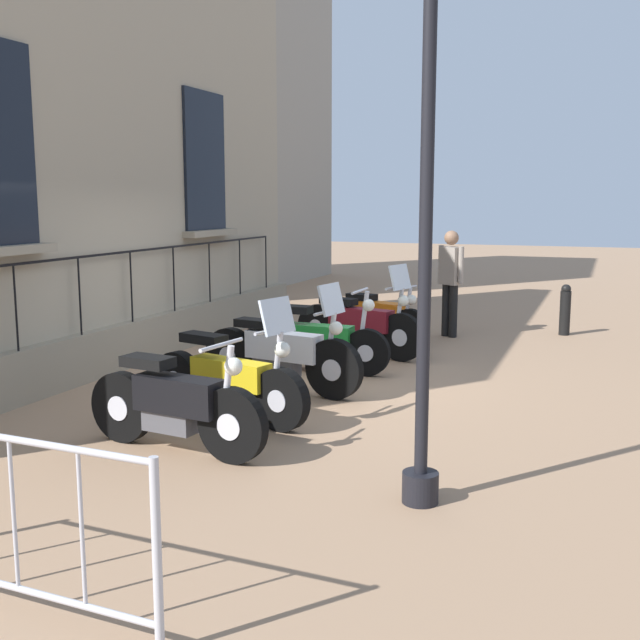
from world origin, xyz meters
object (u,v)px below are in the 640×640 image
motorcycle_yellow (229,381)px  motorcycle_maroon (359,325)px  bollard (565,310)px  motorcycle_orange (377,317)px  pedestrian_standing (451,277)px  lamppost (429,74)px  motorcycle_black (176,406)px  motorcycle_white (282,355)px  motorcycle_green (316,341)px

motorcycle_yellow → motorcycle_maroon: size_ratio=0.96×
motorcycle_yellow → bollard: motorcycle_yellow is taller
motorcycle_orange → pedestrian_standing: bearing=43.3°
motorcycle_yellow → motorcycle_maroon: motorcycle_maroon is taller
motorcycle_yellow → lamppost: (2.41, -1.49, 2.75)m
lamppost → motorcycle_black: bearing=171.0°
motorcycle_white → motorcycle_orange: bearing=87.5°
motorcycle_yellow → pedestrian_standing: pedestrian_standing is taller
motorcycle_white → motorcycle_orange: size_ratio=1.20×
motorcycle_white → lamppost: (2.36, -2.77, 2.72)m
motorcycle_maroon → pedestrian_standing: size_ratio=1.20×
motorcycle_white → bollard: 6.02m
lamppost → bollard: size_ratio=5.45×
motorcycle_maroon → pedestrian_standing: pedestrian_standing is taller
motorcycle_maroon → pedestrian_standing: (0.94, 2.02, 0.56)m
motorcycle_black → motorcycle_orange: size_ratio=1.07×
motorcycle_maroon → lamppost: bearing=-67.3°
motorcycle_black → motorcycle_green: bearing=90.1°
motorcycle_green → bollard: (2.95, 4.10, 0.02)m
motorcycle_yellow → pedestrian_standing: bearing=78.2°
motorcycle_orange → motorcycle_green: bearing=-94.0°
motorcycle_black → motorcycle_yellow: 1.11m
motorcycle_yellow → motorcycle_orange: bearing=87.6°
lamppost → bollard: 8.49m
motorcycle_black → lamppost: lamppost is taller
motorcycle_yellow → lamppost: size_ratio=0.43×
motorcycle_green → lamppost: (2.37, -3.92, 2.75)m
motorcycle_green → motorcycle_yellow: bearing=-90.8°
pedestrian_standing → motorcycle_orange: bearing=-136.7°
lamppost → pedestrian_standing: 7.59m
pedestrian_standing → bollard: bearing=25.1°
motorcycle_black → motorcycle_maroon: (0.21, 4.78, 0.02)m
motorcycle_yellow → lamppost: 3.95m
motorcycle_black → bollard: (2.95, 7.64, 0.01)m
motorcycle_white → bollard: motorcycle_white is taller
motorcycle_black → motorcycle_white: motorcycle_white is taller
motorcycle_yellow → motorcycle_green: bearing=89.2°
motorcycle_maroon → pedestrian_standing: bearing=65.1°
motorcycle_yellow → motorcycle_orange: size_ratio=1.13×
motorcycle_maroon → bollard: 3.96m
motorcycle_green → motorcycle_maroon: bearing=80.2°
motorcycle_yellow → bollard: size_ratio=2.36×
motorcycle_green → motorcycle_maroon: size_ratio=0.98×
motorcycle_orange → lamppost: 7.18m
motorcycle_yellow → motorcycle_white: (0.04, 1.28, 0.03)m
lamppost → motorcycle_green: bearing=121.2°
motorcycle_maroon → pedestrian_standing: 2.30m
motorcycle_orange → pedestrian_standing: (0.99, 0.93, 0.61)m
bollard → motorcycle_black: bearing=-111.1°
bollard → lamppost: bearing=-94.1°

